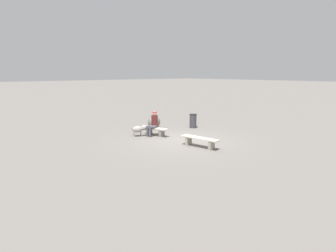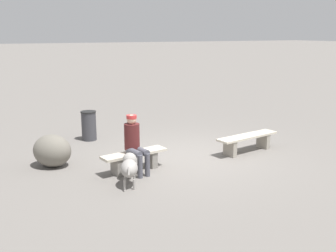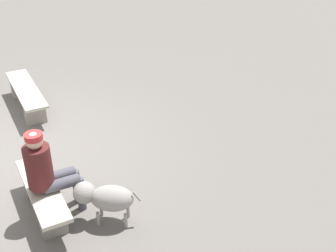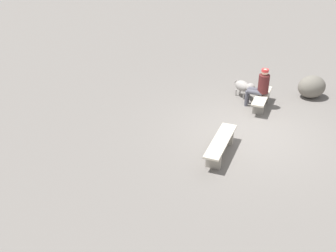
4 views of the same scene
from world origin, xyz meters
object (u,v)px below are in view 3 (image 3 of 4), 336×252
at_px(bench_right, 43,196).
at_px(dog, 105,197).
at_px(seated_person, 47,169).
at_px(bench_left, 27,94).

bearing_deg(bench_right, dog, 51.80).
bearing_deg(bench_right, seated_person, 60.86).
relative_size(bench_right, dog, 1.90).
xyz_separation_m(bench_left, dog, (3.51, 0.77, 0.09)).
bearing_deg(seated_person, dog, 50.45).
distance_m(bench_right, dog, 0.85).
bearing_deg(bench_left, seated_person, -6.69).
relative_size(bench_left, seated_person, 1.46).
bearing_deg(bench_left, bench_right, -8.53).
bearing_deg(bench_left, dog, 3.16).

